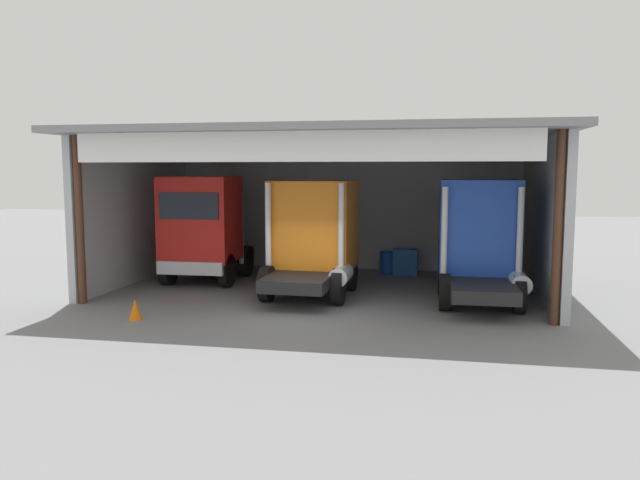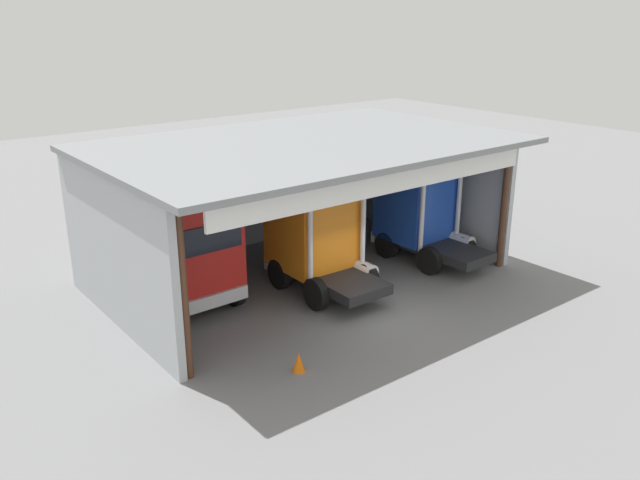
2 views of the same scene
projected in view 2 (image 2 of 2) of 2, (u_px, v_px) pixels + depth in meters
ground_plane at (375, 313)px, 21.63m from camera, size 80.00×80.00×0.00m
workshop_shed at (287, 178)px, 24.07m from camera, size 14.50×9.57×5.18m
truck_red_center_right_bay at (193, 253)px, 21.46m from camera, size 2.63×4.68×3.75m
truck_orange_left_bay at (317, 236)px, 23.02m from camera, size 2.69×4.70×3.64m
truck_blue_center_left_bay at (420, 211)px, 25.95m from camera, size 2.54×4.82×3.68m
oil_drum at (293, 234)px, 27.86m from camera, size 0.58×0.58×0.86m
tool_cart at (308, 231)px, 28.11m from camera, size 0.90×0.60×1.00m
traffic_cone at (299, 362)px, 18.05m from camera, size 0.36×0.36×0.56m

